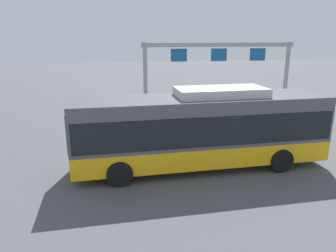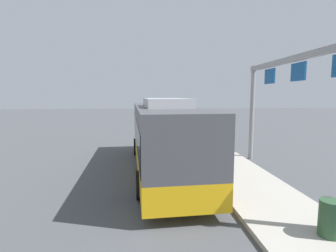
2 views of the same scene
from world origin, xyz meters
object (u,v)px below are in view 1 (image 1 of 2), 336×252
person_waiting_near (137,124)px  person_waiting_mid (114,129)px  bus_main (201,127)px  person_boarding (154,124)px  trash_bin (293,125)px

person_waiting_near → person_waiting_mid: person_waiting_near is taller
bus_main → person_boarding: 3.98m
person_waiting_mid → trash_bin: person_waiting_mid is taller
trash_bin → person_waiting_mid: bearing=1.1°
bus_main → trash_bin: size_ratio=12.08×
person_waiting_near → person_waiting_mid: 1.22m
bus_main → person_waiting_mid: size_ratio=6.51×
bus_main → trash_bin: 7.35m
person_waiting_near → person_boarding: bearing=72.9°
person_boarding → person_waiting_mid: 2.11m
bus_main → person_boarding: size_ratio=6.51×
person_waiting_near → person_waiting_mid: (1.18, 0.23, -0.16)m
trash_bin → person_waiting_near: bearing=-0.3°
bus_main → person_waiting_mid: bearing=-45.8°
bus_main → person_waiting_mid: bus_main is taller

